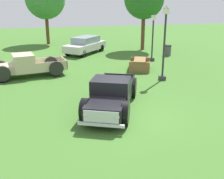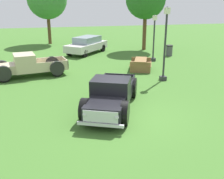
# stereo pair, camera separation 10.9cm
# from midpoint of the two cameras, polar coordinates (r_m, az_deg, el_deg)

# --- Properties ---
(ground_plane) EXTENTS (80.00, 80.00, 0.00)m
(ground_plane) POSITION_cam_midpoint_polar(r_m,az_deg,el_deg) (11.63, 3.30, -5.43)
(ground_plane) COLOR #3D6B28
(pickup_truck_foreground) EXTENTS (3.53, 5.16, 1.49)m
(pickup_truck_foreground) POSITION_cam_midpoint_polar(r_m,az_deg,el_deg) (11.73, -0.56, -1.42)
(pickup_truck_foreground) COLOR black
(pickup_truck_foreground) RESTS_ON ground_plane
(pickup_truck_behind_left) EXTENTS (5.03, 2.58, 1.47)m
(pickup_truck_behind_left) POSITION_cam_midpoint_polar(r_m,az_deg,el_deg) (18.02, -18.63, 4.72)
(pickup_truck_behind_left) COLOR #C6B793
(pickup_truck_behind_left) RESTS_ON ground_plane
(sedan_distant_a) EXTENTS (4.43, 4.69, 1.53)m
(sedan_distant_a) POSITION_cam_midpoint_polar(r_m,az_deg,el_deg) (24.96, -5.84, 9.49)
(sedan_distant_a) COLOR silver
(sedan_distant_a) RESTS_ON ground_plane
(lamp_post_near) EXTENTS (0.36, 0.36, 4.39)m
(lamp_post_near) POSITION_cam_midpoint_polar(r_m,az_deg,el_deg) (16.36, 10.91, 9.74)
(lamp_post_near) COLOR #2D2D33
(lamp_post_near) RESTS_ON ground_plane
(lamp_post_far) EXTENTS (0.36, 0.36, 3.65)m
(lamp_post_far) POSITION_cam_midpoint_polar(r_m,az_deg,el_deg) (21.70, 8.52, 10.98)
(lamp_post_far) COLOR #2D2D33
(lamp_post_far) RESTS_ON ground_plane
(picnic_table) EXTENTS (2.04, 2.22, 0.78)m
(picnic_table) POSITION_cam_midpoint_polar(r_m,az_deg,el_deg) (18.96, 5.77, 5.62)
(picnic_table) COLOR olive
(picnic_table) RESTS_ON ground_plane
(trash_can) EXTENTS (0.59, 0.59, 0.95)m
(trash_can) POSITION_cam_midpoint_polar(r_m,az_deg,el_deg) (24.32, 11.70, 8.19)
(trash_can) COLOR #4C4C51
(trash_can) RESTS_ON ground_plane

